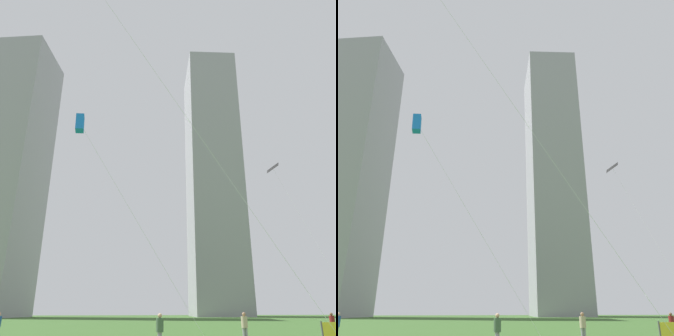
{
  "view_description": "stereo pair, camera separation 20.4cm",
  "coord_description": "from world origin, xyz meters",
  "views": [
    {
      "loc": [
        -5.82,
        -13.14,
        1.99
      ],
      "look_at": [
        -2.13,
        10.43,
        11.53
      ],
      "focal_mm": 38.01,
      "sensor_mm": 36.0,
      "label": 1
    },
    {
      "loc": [
        -5.62,
        -13.17,
        1.99
      ],
      "look_at": [
        -2.13,
        10.43,
        11.53
      ],
      "focal_mm": 38.01,
      "sensor_mm": 36.0,
      "label": 2
    }
  ],
  "objects": [
    {
      "name": "distant_highrise_0",
      "position": [
        29.35,
        105.43,
        46.99
      ],
      "size": [
        19.92,
        26.73,
        93.98
      ],
      "primitive_type": "cube",
      "rotation": [
        0.0,
        0.0,
        -0.11
      ],
      "color": "#939399",
      "rests_on": "ground"
    },
    {
      "name": "kite_flying_3",
      "position": [
        -7.77,
        3.46,
        10.84
      ],
      "size": [
        7.11,
        0.99,
        11.44
      ],
      "color": "silver",
      "rests_on": "ground"
    },
    {
      "name": "person_standing_1",
      "position": [
        11.67,
        14.92,
        1.03
      ],
      "size": [
        0.4,
        0.4,
        1.79
      ],
      "rotation": [
        0.0,
        0.0,
        3.77
      ],
      "color": "#3F593F",
      "rests_on": "ground"
    },
    {
      "name": "kite_flying_1",
      "position": [
        12.91,
        24.34,
        17.91
      ],
      "size": [
        5.14,
        7.11,
        18.73
      ],
      "color": "silver",
      "rests_on": "ground"
    },
    {
      "name": "distant_highrise_1",
      "position": [
        -40.51,
        99.79,
        44.2
      ],
      "size": [
        24.31,
        25.31,
        88.39
      ],
      "primitive_type": "cube",
      "rotation": [
        0.0,
        0.0,
        -0.23
      ],
      "color": "#939399",
      "rests_on": "ground"
    },
    {
      "name": "person_standing_2",
      "position": [
        -3.02,
        7.65,
        1.05
      ],
      "size": [
        0.4,
        0.4,
        1.81
      ],
      "rotation": [
        0.0,
        0.0,
        4.2
      ],
      "color": "gray",
      "rests_on": "ground"
    },
    {
      "name": "person_standing_3",
      "position": [
        3.02,
        11.07,
        1.06
      ],
      "size": [
        0.41,
        0.41,
        1.84
      ],
      "rotation": [
        0.0,
        0.0,
        0.23
      ],
      "color": "gray",
      "rests_on": "ground"
    }
  ]
}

